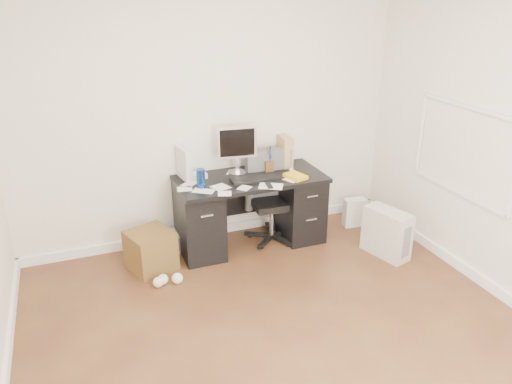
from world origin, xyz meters
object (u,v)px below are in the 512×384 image
at_px(keyboard, 255,179).
at_px(pc_tower, 387,233).
at_px(desk, 250,209).
at_px(lcd_monitor, 237,150).
at_px(wicker_basket, 151,250).
at_px(office_chair, 272,198).

xyz_separation_m(keyboard, pc_tower, (1.18, -0.62, -0.52)).
bearing_deg(desk, lcd_monitor, 120.43).
bearing_deg(wicker_basket, lcd_monitor, 16.11).
distance_m(keyboard, office_chair, 0.38).
distance_m(office_chair, pc_tower, 1.22).
xyz_separation_m(pc_tower, wicker_basket, (-2.27, 0.58, -0.05)).
height_order(office_chair, pc_tower, office_chair).
relative_size(keyboard, pc_tower, 1.01).
bearing_deg(office_chair, desk, -174.09).
height_order(lcd_monitor, keyboard, lcd_monitor).
distance_m(lcd_monitor, wicker_basket, 1.31).
bearing_deg(keyboard, wicker_basket, -177.72).
height_order(keyboard, office_chair, office_chair).
height_order(lcd_monitor, wicker_basket, lcd_monitor).
bearing_deg(desk, pc_tower, -31.03).
height_order(desk, keyboard, keyboard).
bearing_deg(pc_tower, lcd_monitor, 130.35).
distance_m(lcd_monitor, office_chair, 0.63).
height_order(lcd_monitor, office_chair, lcd_monitor).
bearing_deg(office_chair, pc_tower, -32.91).
xyz_separation_m(desk, keyboard, (0.02, -0.09, 0.36)).
distance_m(keyboard, pc_tower, 1.43).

